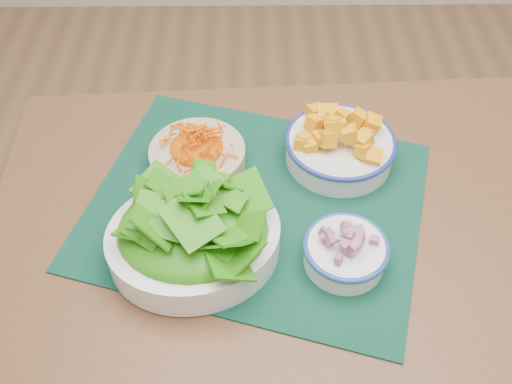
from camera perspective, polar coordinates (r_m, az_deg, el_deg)
ground at (r=1.74m, az=11.98°, el=-17.51°), size 4.00×4.00×0.00m
table at (r=1.13m, az=4.98°, el=-5.92°), size 1.20×0.84×0.75m
placemat at (r=1.06m, az=0.00°, el=-1.15°), size 0.71×0.64×0.00m
carrot_bowl at (r=1.11m, az=-5.90°, el=3.97°), size 0.19×0.19×0.07m
squash_bowl at (r=1.11m, az=8.46°, el=5.11°), size 0.23×0.23×0.11m
lettuce_bowl at (r=0.94m, az=-6.33°, el=-3.87°), size 0.34×0.31×0.13m
onion_bowl at (r=0.96m, az=8.97°, el=-5.71°), size 0.16×0.16×0.07m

